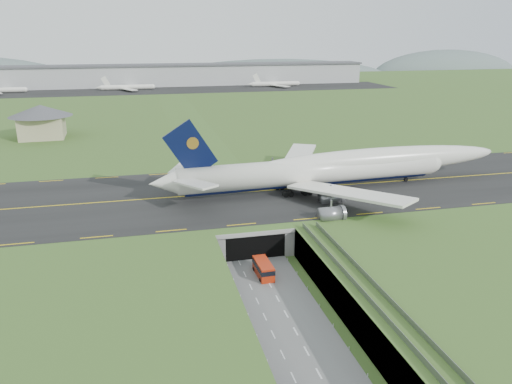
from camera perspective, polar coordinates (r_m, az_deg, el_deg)
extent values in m
plane|color=#3F5622|center=(92.94, 1.12, -9.81)|extent=(900.00, 900.00, 0.00)
cube|color=gray|center=(91.59, 1.13, -8.14)|extent=(800.00, 800.00, 6.00)
cube|color=slate|center=(86.53, 2.39, -11.97)|extent=(12.00, 75.00, 0.20)
cube|color=black|center=(120.45, -2.78, -0.14)|extent=(800.00, 44.00, 0.18)
cube|color=gray|center=(107.65, -1.39, -2.65)|extent=(16.00, 22.00, 1.00)
cube|color=gray|center=(107.42, -5.04, -4.19)|extent=(2.00, 22.00, 6.00)
cube|color=gray|center=(110.10, 2.19, -3.58)|extent=(2.00, 22.00, 6.00)
cube|color=black|center=(104.21, -0.80, -5.13)|extent=(12.00, 12.00, 5.00)
cube|color=#A8A8A3|center=(97.57, -0.03, -4.79)|extent=(17.00, 0.50, 0.80)
cube|color=#A8A8A3|center=(78.37, 12.59, -11.03)|extent=(3.00, 53.00, 0.50)
cube|color=gray|center=(77.46, 11.68, -10.69)|extent=(0.06, 53.00, 1.00)
cube|color=gray|center=(78.60, 13.56, -10.39)|extent=(0.06, 53.00, 1.00)
cylinder|color=#A8A8A3|center=(72.80, 15.77, -16.48)|extent=(0.90, 0.90, 5.60)
cylinder|color=#A8A8A3|center=(81.77, 11.68, -12.08)|extent=(0.90, 0.90, 5.60)
cylinder|color=#A8A8A3|center=(91.44, 8.53, -8.53)|extent=(0.90, 0.90, 5.60)
cylinder|color=white|center=(121.82, 6.47, 2.39)|extent=(66.01, 9.72, 6.19)
sphere|color=white|center=(137.71, 19.22, 3.29)|extent=(6.38, 6.38, 6.07)
cone|color=white|center=(113.18, -10.49, 1.02)|extent=(7.08, 6.24, 5.88)
ellipsoid|color=white|center=(129.27, 13.79, 3.52)|extent=(69.06, 9.39, 6.50)
ellipsoid|color=black|center=(136.98, 18.92, 3.59)|extent=(4.47, 2.94, 2.17)
cylinder|color=black|center=(122.47, 6.44, 1.30)|extent=(62.53, 5.96, 2.60)
cube|color=white|center=(136.64, 4.71, 3.71)|extent=(19.16, 28.91, 2.60)
cube|color=white|center=(120.40, -8.17, 2.86)|extent=(8.43, 11.49, 0.99)
cube|color=white|center=(109.45, 10.51, -0.09)|extent=(21.50, 27.98, 2.60)
cube|color=white|center=(106.58, -6.99, 0.96)|extent=(9.22, 11.37, 0.99)
cube|color=black|center=(112.12, -7.49, 4.84)|extent=(12.32, 1.24, 13.69)
cylinder|color=gold|center=(111.89, -7.28, 5.58)|extent=(2.74, 0.82, 2.71)
cylinder|color=slate|center=(131.32, 5.16, 1.76)|extent=(5.19, 3.46, 3.19)
cylinder|color=slate|center=(139.00, 1.87, 2.72)|extent=(5.19, 3.46, 3.19)
cylinder|color=slate|center=(115.20, 8.49, -0.65)|extent=(5.19, 3.46, 3.19)
cylinder|color=slate|center=(104.68, 8.52, -2.55)|extent=(5.19, 3.46, 3.19)
cylinder|color=black|center=(135.12, 16.76, 1.38)|extent=(1.09, 0.54, 1.06)
cube|color=black|center=(121.40, 4.51, 0.35)|extent=(6.16, 7.07, 1.35)
cube|color=#B2250B|center=(92.89, 0.85, -8.76)|extent=(2.68, 6.76, 2.68)
cube|color=black|center=(92.65, 0.85, -8.46)|extent=(2.74, 6.85, 0.89)
cube|color=black|center=(93.39, 0.85, -9.37)|extent=(2.49, 6.31, 0.45)
cylinder|color=black|center=(91.17, 0.52, -10.03)|extent=(0.33, 0.81, 0.80)
cylinder|color=black|center=(95.01, -0.20, -8.82)|extent=(0.33, 0.81, 0.80)
cylinder|color=black|center=(91.75, 1.94, -9.85)|extent=(0.33, 0.81, 0.80)
cylinder|color=black|center=(95.56, 1.16, -8.66)|extent=(0.33, 0.81, 0.80)
cube|color=tan|center=(201.03, -23.23, 6.85)|extent=(15.87, 15.87, 8.10)
cone|color=#4C4C51|center=(200.13, -23.44, 8.55)|extent=(23.28, 23.28, 4.05)
cube|color=#B2B2B2|center=(381.49, -10.48, 12.96)|extent=(300.00, 22.00, 15.00)
cube|color=#4C4C51|center=(380.99, -10.55, 14.09)|extent=(302.00, 24.00, 1.20)
cube|color=black|center=(352.33, -10.12, 11.41)|extent=(320.00, 50.00, 0.08)
cylinder|color=white|center=(356.52, -14.48, 11.53)|extent=(34.00, 3.20, 3.20)
cylinder|color=white|center=(369.92, 2.22, 12.27)|extent=(34.00, 3.20, 3.20)
ellipsoid|color=slate|center=(530.95, 2.10, 12.59)|extent=(260.00, 91.00, 44.00)
ellipsoid|color=slate|center=(615.01, 20.81, 12.18)|extent=(180.00, 63.00, 60.00)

